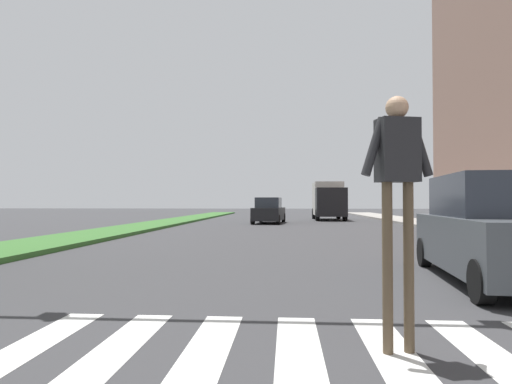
% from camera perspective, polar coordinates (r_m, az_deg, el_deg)
% --- Properties ---
extents(ground_plane, '(140.00, 140.00, 0.00)m').
position_cam_1_polar(ground_plane, '(25.66, 4.29, -4.58)').
color(ground_plane, '#38383A').
extents(crosswalk, '(5.85, 2.20, 0.01)m').
position_cam_1_polar(crosswalk, '(4.62, 5.63, -19.65)').
color(crosswalk, silver).
rests_on(crosswalk, ground_plane).
extents(median_strip, '(2.82, 64.00, 0.15)m').
position_cam_1_polar(median_strip, '(24.99, -14.83, -4.45)').
color(median_strip, '#386B2D').
rests_on(median_strip, ground_plane).
extents(sidewalk_right, '(3.00, 64.00, 0.15)m').
position_cam_1_polar(sidewalk_right, '(25.31, 24.90, -4.33)').
color(sidewalk_right, '#9E9991').
rests_on(sidewalk_right, ground_plane).
extents(traffic_light_gantry, '(10.12, 0.30, 6.00)m').
position_cam_1_polar(traffic_light_gantry, '(8.06, -26.98, 20.28)').
color(traffic_light_gantry, gold).
rests_on(traffic_light_gantry, median_strip).
extents(pedestrian_performer, '(0.75, 0.32, 2.49)m').
position_cam_1_polar(pedestrian_performer, '(4.43, 18.11, 1.40)').
color(pedestrian_performer, brown).
rests_on(pedestrian_performer, ground_plane).
extents(suv_crossing, '(2.36, 4.76, 1.97)m').
position_cam_1_polar(suv_crossing, '(9.08, 28.97, -4.48)').
color(suv_crossing, '#474C51').
rests_on(suv_crossing, ground_plane).
extents(sedan_midblock, '(2.25, 4.65, 1.76)m').
position_cam_1_polar(sedan_midblock, '(29.72, 1.71, -2.57)').
color(sedan_midblock, black).
rests_on(sedan_midblock, ground_plane).
extents(truck_box_delivery, '(2.40, 6.20, 3.10)m').
position_cam_1_polar(truck_box_delivery, '(36.11, 9.48, -1.03)').
color(truck_box_delivery, black).
rests_on(truck_box_delivery, ground_plane).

